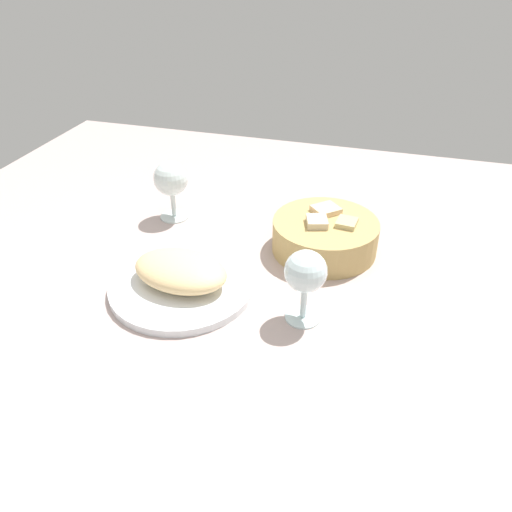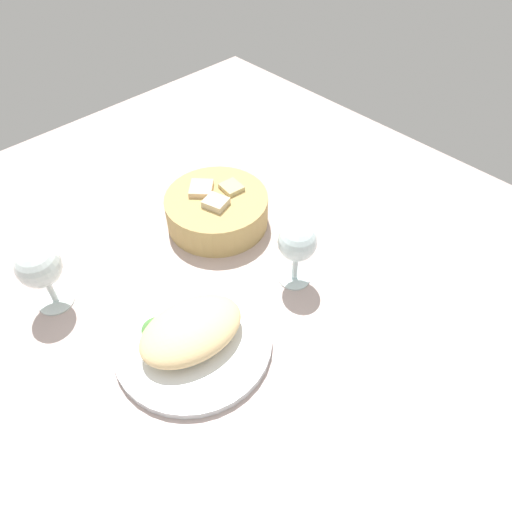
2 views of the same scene
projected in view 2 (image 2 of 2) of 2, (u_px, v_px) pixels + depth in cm
name	position (u px, v px, depth cm)	size (l,w,h in cm)	color
ground_plane	(205.00, 317.00, 77.99)	(140.00, 140.00, 2.00)	#B9A39D
plate	(193.00, 341.00, 72.69)	(24.75, 24.75, 1.40)	white
omelette	(191.00, 330.00, 70.41)	(16.67, 11.24, 4.85)	#F4CE8E
lettuce_garnish	(155.00, 326.00, 72.95)	(4.66, 4.66, 1.45)	#49833B
bread_basket	(217.00, 209.00, 90.27)	(19.86, 19.86, 7.59)	tan
wine_glass_near	(297.00, 245.00, 76.36)	(6.55, 6.55, 12.37)	silver
wine_glass_far	(40.00, 269.00, 72.81)	(7.08, 7.08, 12.53)	silver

